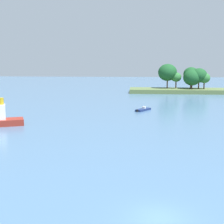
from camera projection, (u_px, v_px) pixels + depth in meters
ground_plane at (159, 218)px, 23.64m from camera, size 400.00×400.00×0.00m
treeline_island at (202, 82)px, 113.15m from camera, size 53.46×11.04×10.06m
small_motorboat at (143, 110)px, 73.77m from camera, size 3.73×4.83×0.93m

